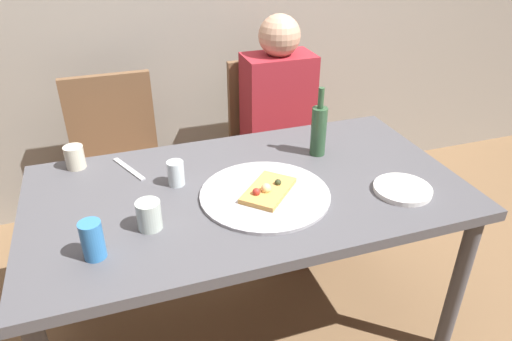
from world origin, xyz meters
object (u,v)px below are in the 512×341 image
(pizza_slice_last, at_px, (268,190))
(wine_bottle, at_px, (319,130))
(pizza_tray, at_px, (265,194))
(wine_glass, at_px, (149,215))
(chair_left, at_px, (117,155))
(chair_right, at_px, (273,132))
(tumbler_far, at_px, (176,173))
(plate_stack, at_px, (403,189))
(dining_table, at_px, (248,204))
(soda_can, at_px, (92,240))
(guest_in_sweater, at_px, (284,122))
(tumbler_near, at_px, (75,157))
(table_knife, at_px, (129,169))

(pizza_slice_last, xyz_separation_m, wine_bottle, (0.30, 0.24, 0.09))
(pizza_tray, xyz_separation_m, wine_glass, (-0.41, -0.06, 0.04))
(wine_glass, relative_size, chair_left, 0.11)
(pizza_tray, bearing_deg, wine_glass, -172.01)
(wine_bottle, relative_size, chair_right, 0.32)
(tumbler_far, relative_size, chair_right, 0.10)
(pizza_slice_last, xyz_separation_m, plate_stack, (0.47, -0.13, -0.01))
(plate_stack, bearing_deg, chair_left, 132.62)
(wine_bottle, xyz_separation_m, wine_glass, (-0.73, -0.29, -0.06))
(dining_table, distance_m, soda_can, 0.61)
(wine_bottle, bearing_deg, tumbler_far, -174.84)
(tumbler_far, distance_m, plate_stack, 0.83)
(soda_can, bearing_deg, chair_left, 84.12)
(wine_bottle, distance_m, chair_right, 0.75)
(guest_in_sweater, bearing_deg, soda_can, 43.31)
(tumbler_near, height_order, chair_left, chair_left)
(pizza_tray, relative_size, table_knife, 2.12)
(dining_table, relative_size, pizza_slice_last, 6.36)
(tumbler_near, bearing_deg, tumbler_far, -35.81)
(dining_table, relative_size, tumbler_near, 17.37)
(soda_can, bearing_deg, tumbler_far, 47.52)
(wine_bottle, bearing_deg, pizza_tray, -143.25)
(wine_bottle, height_order, guest_in_sweater, guest_in_sweater)
(pizza_slice_last, relative_size, plate_stack, 1.19)
(tumbler_far, distance_m, table_knife, 0.24)
(plate_stack, bearing_deg, pizza_slice_last, 164.52)
(wine_bottle, xyz_separation_m, plate_stack, (0.17, -0.37, -0.10))
(pizza_slice_last, relative_size, chair_right, 0.28)
(dining_table, bearing_deg, guest_in_sweater, 58.56)
(soda_can, height_order, table_knife, soda_can)
(guest_in_sweater, bearing_deg, chair_left, -10.08)
(pizza_slice_last, bearing_deg, wine_bottle, 37.87)
(table_knife, bearing_deg, pizza_tray, 28.03)
(plate_stack, bearing_deg, chair_right, 95.80)
(plate_stack, bearing_deg, wine_glass, 175.25)
(wine_bottle, distance_m, tumbler_near, 0.97)
(pizza_tray, distance_m, tumbler_far, 0.34)
(dining_table, bearing_deg, pizza_tray, -62.40)
(pizza_slice_last, bearing_deg, pizza_tray, 170.48)
(tumbler_near, xyz_separation_m, tumbler_far, (0.35, -0.25, 0.00))
(plate_stack, distance_m, table_knife, 1.04)
(tumbler_far, relative_size, plate_stack, 0.45)
(pizza_tray, relative_size, chair_right, 0.52)
(wine_glass, xyz_separation_m, table_knife, (-0.03, 0.41, -0.05))
(guest_in_sweater, bearing_deg, wine_bottle, 83.30)
(dining_table, xyz_separation_m, chair_right, (0.42, 0.83, -0.14))
(dining_table, xyz_separation_m, guest_in_sweater, (0.42, 0.68, -0.01))
(wine_glass, bearing_deg, soda_can, -152.23)
(dining_table, xyz_separation_m, pizza_tray, (0.04, -0.08, 0.08))
(dining_table, xyz_separation_m, pizza_slice_last, (0.05, -0.08, 0.10))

